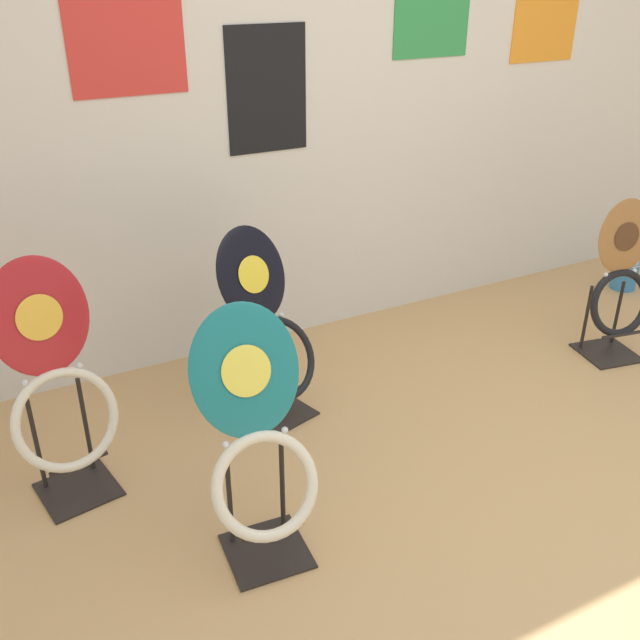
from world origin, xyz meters
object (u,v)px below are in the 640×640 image
at_px(toilet_seat_display_woodgrain, 620,288).
at_px(toilet_seat_display_crimson_swirl, 58,390).
at_px(toilet_seat_display_jazz_black, 267,328).
at_px(paint_can, 625,274).
at_px(toilet_seat_display_teal_sax, 258,447).

relative_size(toilet_seat_display_woodgrain, toilet_seat_display_crimson_swirl, 0.88).
relative_size(toilet_seat_display_jazz_black, paint_can, 4.72).
xyz_separation_m(toilet_seat_display_crimson_swirl, paint_can, (3.48, 0.36, -0.36)).
bearing_deg(paint_can, toilet_seat_display_woodgrain, -143.10).
bearing_deg(toilet_seat_display_jazz_black, toilet_seat_display_woodgrain, -11.15).
bearing_deg(toilet_seat_display_jazz_black, paint_can, 4.69).
height_order(toilet_seat_display_jazz_black, toilet_seat_display_teal_sax, toilet_seat_display_teal_sax).
bearing_deg(toilet_seat_display_crimson_swirl, toilet_seat_display_teal_sax, -49.24).
bearing_deg(toilet_seat_display_crimson_swirl, paint_can, 5.96).
height_order(toilet_seat_display_jazz_black, paint_can, toilet_seat_display_jazz_black).
height_order(toilet_seat_display_teal_sax, paint_can, toilet_seat_display_teal_sax).
relative_size(toilet_seat_display_crimson_swirl, paint_can, 5.25).
bearing_deg(paint_can, toilet_seat_display_teal_sax, -161.48).
relative_size(toilet_seat_display_woodgrain, toilet_seat_display_jazz_black, 0.98).
distance_m(toilet_seat_display_jazz_black, toilet_seat_display_teal_sax, 0.86).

